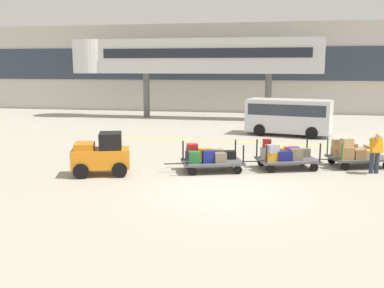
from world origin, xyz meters
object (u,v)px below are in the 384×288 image
object	(u,v)px
baggage_cart_tail	(355,153)
shuttle_van	(289,114)
baggage_cart_middle	(284,156)
baggage_handler	(376,151)
baggage_tug	(102,155)
baggage_cart_lead	(209,158)

from	to	relation	value
baggage_cart_tail	shuttle_van	bearing A→B (deg)	107.07
baggage_cart_middle	baggage_handler	world-z (taller)	baggage_handler
baggage_tug	baggage_cart_lead	world-z (taller)	baggage_tug
baggage_handler	baggage_cart_middle	bearing A→B (deg)	176.78
baggage_cart_lead	baggage_cart_middle	xyz separation A→B (m)	(2.85, 0.92, 0.01)
baggage_cart_lead	shuttle_van	bearing A→B (deg)	72.17
baggage_cart_middle	baggage_cart_lead	bearing A→B (deg)	-162.12
baggage_tug	baggage_cart_middle	bearing A→B (deg)	18.86
baggage_cart_middle	baggage_cart_tail	xyz separation A→B (m)	(2.79, 0.94, 0.03)
baggage_cart_middle	shuttle_van	distance (m)	9.00
baggage_cart_lead	baggage_cart_middle	size ratio (longest dim) A/B	1.00
baggage_tug	baggage_cart_tail	bearing A→B (deg)	18.80
baggage_cart_middle	shuttle_van	size ratio (longest dim) A/B	0.60
baggage_tug	shuttle_van	size ratio (longest dim) A/B	0.46
baggage_handler	baggage_cart_tail	bearing A→B (deg)	115.57
shuttle_van	baggage_cart_tail	bearing A→B (deg)	-72.93
baggage_cart_tail	baggage_handler	xyz separation A→B (m)	(0.54, -1.13, 0.31)
baggage_tug	baggage_cart_lead	size ratio (longest dim) A/B	0.76
baggage_cart_lead	baggage_cart_tail	distance (m)	5.94
baggage_tug	shuttle_van	distance (m)	13.26
baggage_cart_lead	baggage_cart_tail	world-z (taller)	baggage_cart_tail
baggage_cart_lead	shuttle_van	size ratio (longest dim) A/B	0.60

